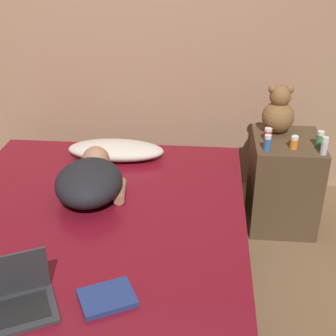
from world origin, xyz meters
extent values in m
plane|color=brown|center=(0.00, 0.00, 0.00)|extent=(12.00, 12.00, 0.00)
cube|color=tan|center=(0.00, 1.20, 1.30)|extent=(8.00, 0.06, 2.60)
cube|color=#4C331E|center=(0.00, 0.00, 0.12)|extent=(1.61, 1.85, 0.24)
cube|color=maroon|center=(0.00, 0.00, 0.32)|extent=(1.57, 1.81, 0.17)
cube|color=brown|center=(1.07, 0.68, 0.29)|extent=(0.41, 0.47, 0.58)
ellipsoid|color=beige|center=(0.00, 0.69, 0.46)|extent=(0.61, 0.26, 0.11)
ellipsoid|color=black|center=(-0.05, 0.18, 0.51)|extent=(0.41, 0.49, 0.20)
sphere|color=#A87556|center=(-0.08, 0.48, 0.49)|extent=(0.17, 0.17, 0.17)
cylinder|color=#A87556|center=(0.11, 0.22, 0.44)|extent=(0.08, 0.21, 0.06)
cube|color=#333338|center=(-0.13, -0.69, 0.42)|extent=(0.37, 0.33, 0.02)
cube|color=black|center=(-0.13, -0.69, 0.43)|extent=(0.29, 0.25, 0.00)
cube|color=#333338|center=(-0.17, -0.61, 0.53)|extent=(0.29, 0.17, 0.21)
cube|color=black|center=(-0.17, -0.61, 0.53)|extent=(0.25, 0.15, 0.18)
sphere|color=brown|center=(1.01, 0.80, 0.68)|extent=(0.20, 0.20, 0.20)
sphere|color=brown|center=(1.01, 0.80, 0.81)|extent=(0.13, 0.13, 0.13)
sphere|color=brown|center=(0.96, 0.80, 0.86)|extent=(0.05, 0.05, 0.05)
sphere|color=brown|center=(1.06, 0.80, 0.86)|extent=(0.05, 0.05, 0.05)
cylinder|color=#B72D2D|center=(0.94, 0.67, 0.61)|extent=(0.05, 0.05, 0.06)
cylinder|color=white|center=(0.94, 0.67, 0.65)|extent=(0.05, 0.05, 0.02)
cylinder|color=silver|center=(1.24, 0.50, 0.62)|extent=(0.04, 0.04, 0.08)
cylinder|color=white|center=(1.24, 0.50, 0.67)|extent=(0.04, 0.04, 0.02)
cylinder|color=pink|center=(1.09, 0.61, 0.60)|extent=(0.03, 0.03, 0.05)
cylinder|color=white|center=(1.09, 0.61, 0.63)|extent=(0.03, 0.03, 0.01)
cylinder|color=orange|center=(1.08, 0.56, 0.61)|extent=(0.04, 0.04, 0.06)
cylinder|color=white|center=(1.08, 0.56, 0.65)|extent=(0.04, 0.04, 0.02)
cylinder|color=#3D8E4C|center=(1.23, 0.60, 0.62)|extent=(0.05, 0.05, 0.07)
cylinder|color=white|center=(1.23, 0.60, 0.67)|extent=(0.04, 0.04, 0.02)
cylinder|color=#3866B2|center=(0.92, 0.52, 0.62)|extent=(0.04, 0.04, 0.07)
cylinder|color=white|center=(0.92, 0.52, 0.66)|extent=(0.04, 0.04, 0.02)
cube|color=navy|center=(0.20, -0.58, 0.42)|extent=(0.27, 0.25, 0.02)
camera|label=1|loc=(0.57, -1.96, 1.74)|focal=50.00mm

